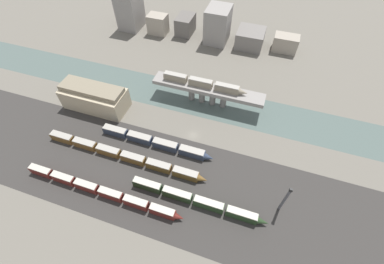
{
  "coord_description": "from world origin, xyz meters",
  "views": [
    {
      "loc": [
        21.26,
        -64.93,
        86.94
      ],
      "look_at": [
        0.0,
        -1.27,
        3.76
      ],
      "focal_mm": 24.0,
      "sensor_mm": 36.0,
      "label": 1
    }
  ],
  "objects_px": {
    "train_yard_near": "(101,191)",
    "signal_tower": "(285,200)",
    "train_yard_mid": "(196,200)",
    "train_yard_outer": "(156,142)",
    "warehouse_building": "(95,97)",
    "train_yard_far": "(124,156)",
    "train_on_bridge": "(204,83)"
  },
  "relations": [
    {
      "from": "train_yard_near",
      "to": "signal_tower",
      "type": "distance_m",
      "value": 63.67
    },
    {
      "from": "train_yard_mid",
      "to": "train_yard_outer",
      "type": "distance_m",
      "value": 30.29
    },
    {
      "from": "train_yard_mid",
      "to": "warehouse_building",
      "type": "relative_size",
      "value": 1.69
    },
    {
      "from": "train_yard_far",
      "to": "signal_tower",
      "type": "relative_size",
      "value": 4.57
    },
    {
      "from": "train_yard_far",
      "to": "signal_tower",
      "type": "bearing_deg",
      "value": -1.65
    },
    {
      "from": "train_yard_near",
      "to": "signal_tower",
      "type": "height_order",
      "value": "signal_tower"
    },
    {
      "from": "train_yard_near",
      "to": "signal_tower",
      "type": "relative_size",
      "value": 4.14
    },
    {
      "from": "train_yard_far",
      "to": "signal_tower",
      "type": "xyz_separation_m",
      "value": [
        61.39,
        -1.77,
        5.64
      ]
    },
    {
      "from": "warehouse_building",
      "to": "signal_tower",
      "type": "xyz_separation_m",
      "value": [
        87.18,
        -24.08,
        1.73
      ]
    },
    {
      "from": "train_yard_near",
      "to": "train_yard_far",
      "type": "bearing_deg",
      "value": 88.75
    },
    {
      "from": "train_yard_near",
      "to": "train_yard_far",
      "type": "distance_m",
      "value": 16.34
    },
    {
      "from": "train_yard_near",
      "to": "train_yard_far",
      "type": "height_order",
      "value": "train_yard_near"
    },
    {
      "from": "train_yard_mid",
      "to": "warehouse_building",
      "type": "height_order",
      "value": "warehouse_building"
    },
    {
      "from": "train_on_bridge",
      "to": "train_yard_outer",
      "type": "xyz_separation_m",
      "value": [
        -11.0,
        -31.19,
        -9.32
      ]
    },
    {
      "from": "train_on_bridge",
      "to": "train_yard_outer",
      "type": "distance_m",
      "value": 34.36
    },
    {
      "from": "train_yard_outer",
      "to": "warehouse_building",
      "type": "distance_m",
      "value": 37.53
    },
    {
      "from": "train_yard_far",
      "to": "signal_tower",
      "type": "height_order",
      "value": "signal_tower"
    },
    {
      "from": "train_on_bridge",
      "to": "train_yard_mid",
      "type": "xyz_separation_m",
      "value": [
        12.61,
        -50.17,
        -9.13
      ]
    },
    {
      "from": "train_yard_near",
      "to": "warehouse_building",
      "type": "bearing_deg",
      "value": 123.36
    },
    {
      "from": "train_yard_near",
      "to": "train_yard_mid",
      "type": "xyz_separation_m",
      "value": [
        33.41,
        7.39,
        0.04
      ]
    },
    {
      "from": "train_yard_near",
      "to": "signal_tower",
      "type": "bearing_deg",
      "value": 13.28
    },
    {
      "from": "train_on_bridge",
      "to": "signal_tower",
      "type": "distance_m",
      "value": 59.48
    },
    {
      "from": "train_yard_mid",
      "to": "signal_tower",
      "type": "bearing_deg",
      "value": 14.22
    },
    {
      "from": "train_yard_mid",
      "to": "train_yard_outer",
      "type": "height_order",
      "value": "train_yard_mid"
    },
    {
      "from": "train_on_bridge",
      "to": "train_yard_mid",
      "type": "height_order",
      "value": "train_on_bridge"
    },
    {
      "from": "train_on_bridge",
      "to": "train_yard_outer",
      "type": "height_order",
      "value": "train_on_bridge"
    },
    {
      "from": "train_yard_far",
      "to": "train_yard_near",
      "type": "bearing_deg",
      "value": -91.25
    },
    {
      "from": "train_on_bridge",
      "to": "train_yard_far",
      "type": "xyz_separation_m",
      "value": [
        -20.44,
        -41.22,
        -9.35
      ]
    },
    {
      "from": "train_yard_mid",
      "to": "warehouse_building",
      "type": "distance_m",
      "value": 66.75
    },
    {
      "from": "train_yard_outer",
      "to": "signal_tower",
      "type": "distance_m",
      "value": 53.56
    },
    {
      "from": "warehouse_building",
      "to": "train_on_bridge",
      "type": "bearing_deg",
      "value": 22.23
    },
    {
      "from": "warehouse_building",
      "to": "train_yard_mid",
      "type": "bearing_deg",
      "value": -27.98
    }
  ]
}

